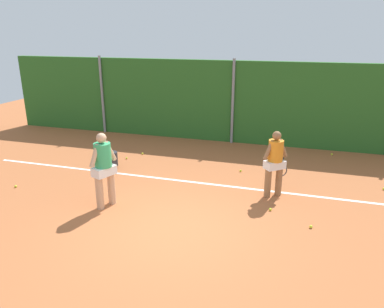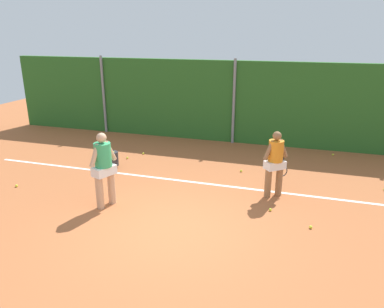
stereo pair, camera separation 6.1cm
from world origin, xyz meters
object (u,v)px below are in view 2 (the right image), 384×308
at_px(tennis_ball_2, 241,171).
at_px(tennis_ball_9, 311,227).
at_px(tennis_ball_3, 266,163).
at_px(ball_hopper, 112,159).
at_px(tennis_ball_8, 98,165).
at_px(player_foreground_near, 104,166).
at_px(tennis_ball_5, 270,210).
at_px(tennis_ball_0, 333,155).
at_px(tennis_ball_6, 127,158).
at_px(tennis_ball_1, 17,186).
at_px(player_midcourt, 275,161).
at_px(tennis_ball_7, 143,153).

xyz_separation_m(tennis_ball_2, tennis_ball_9, (1.94, -2.78, 0.00)).
distance_m(tennis_ball_2, tennis_ball_9, 3.39).
bearing_deg(tennis_ball_3, ball_hopper, -158.55).
bearing_deg(ball_hopper, tennis_ball_8, 176.29).
xyz_separation_m(tennis_ball_2, tennis_ball_8, (-4.27, -0.76, 0.00)).
relative_size(ball_hopper, tennis_ball_8, 7.78).
bearing_deg(player_foreground_near, tennis_ball_2, 161.11).
bearing_deg(tennis_ball_5, tennis_ball_0, 70.81).
height_order(player_foreground_near, tennis_ball_8, player_foreground_near).
bearing_deg(tennis_ball_6, tennis_ball_1, -121.64).
distance_m(player_midcourt, tennis_ball_6, 5.03).
height_order(player_foreground_near, tennis_ball_7, player_foreground_near).
distance_m(tennis_ball_0, tennis_ball_9, 5.18).
distance_m(tennis_ball_1, tennis_ball_7, 4.03).
bearing_deg(tennis_ball_3, player_midcourt, -79.56).
distance_m(tennis_ball_1, tennis_ball_2, 6.16).
distance_m(tennis_ball_7, tennis_ball_8, 1.64).
bearing_deg(player_midcourt, tennis_ball_1, 152.46).
distance_m(player_midcourt, tennis_ball_9, 1.88).
bearing_deg(tennis_ball_9, player_midcourt, 123.17).
bearing_deg(player_midcourt, tennis_ball_5, -128.23).
distance_m(ball_hopper, tennis_ball_5, 5.02).
relative_size(tennis_ball_5, tennis_ball_7, 1.00).
bearing_deg(player_midcourt, ball_hopper, 132.98).
bearing_deg(tennis_ball_0, tennis_ball_3, -144.84).
bearing_deg(tennis_ball_9, tennis_ball_2, 124.87).
bearing_deg(tennis_ball_8, tennis_ball_1, -120.55).
relative_size(tennis_ball_3, tennis_ball_5, 1.00).
bearing_deg(tennis_ball_1, player_midcourt, 12.36).
bearing_deg(tennis_ball_7, player_foreground_near, -78.76).
bearing_deg(tennis_ball_7, tennis_ball_1, -121.18).
relative_size(player_foreground_near, tennis_ball_5, 26.83).
height_order(ball_hopper, tennis_ball_7, ball_hopper).
relative_size(ball_hopper, tennis_ball_1, 7.78).
bearing_deg(tennis_ball_9, tennis_ball_6, 153.22).
bearing_deg(tennis_ball_5, tennis_ball_3, 98.13).
bearing_deg(tennis_ball_7, player_midcourt, -24.51).
bearing_deg(tennis_ball_0, tennis_ball_8, -155.74).
bearing_deg(player_foreground_near, tennis_ball_3, 162.69).
height_order(ball_hopper, tennis_ball_0, ball_hopper).
relative_size(ball_hopper, tennis_ball_7, 7.78).
xyz_separation_m(tennis_ball_5, tennis_ball_7, (-4.45, 2.86, 0.00)).
relative_size(tennis_ball_7, tennis_ball_8, 1.00).
distance_m(tennis_ball_3, tennis_ball_8, 5.15).
bearing_deg(player_midcourt, tennis_ball_0, 26.73).
distance_m(tennis_ball_1, tennis_ball_9, 7.42).
height_order(tennis_ball_5, tennis_ball_7, same).
bearing_deg(tennis_ball_8, tennis_ball_3, 18.99).
xyz_separation_m(tennis_ball_0, tennis_ball_9, (-0.71, -5.13, 0.00)).
bearing_deg(tennis_ball_2, tennis_ball_9, -55.13).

